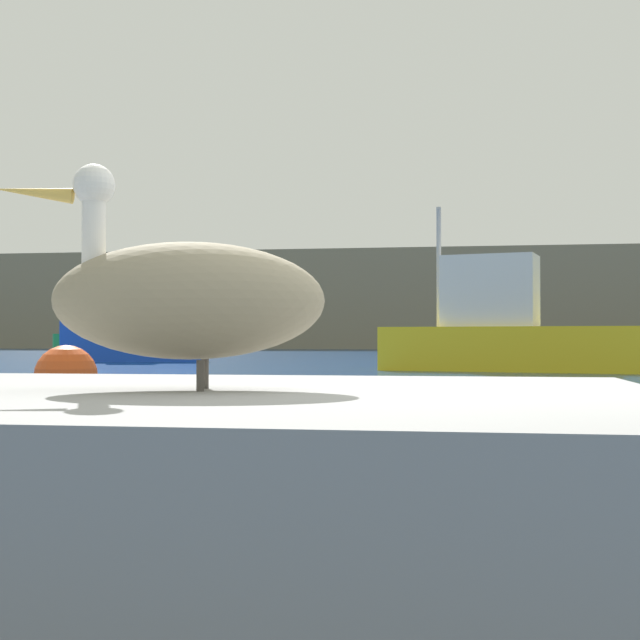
{
  "coord_description": "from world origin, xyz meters",
  "views": [
    {
      "loc": [
        -0.45,
        -3.75,
        0.84
      ],
      "look_at": [
        -4.22,
        20.07,
        1.31
      ],
      "focal_mm": 49.63,
      "sensor_mm": 36.0,
      "label": 1
    }
  ],
  "objects_px": {
    "pelican": "(186,298)",
    "mooring_buoy": "(66,376)",
    "fishing_boat_yellow": "(511,333)",
    "fishing_boat_blue": "(133,334)",
    "fishing_boat_green": "(105,337)"
  },
  "relations": [
    {
      "from": "pelican",
      "to": "mooring_buoy",
      "type": "bearing_deg",
      "value": -72.68
    },
    {
      "from": "fishing_boat_yellow",
      "to": "fishing_boat_blue",
      "type": "relative_size",
      "value": 1.44
    },
    {
      "from": "mooring_buoy",
      "to": "pelican",
      "type": "bearing_deg",
      "value": -61.64
    },
    {
      "from": "fishing_boat_green",
      "to": "fishing_boat_blue",
      "type": "xyz_separation_m",
      "value": [
        6.63,
        -13.42,
        0.1
      ]
    },
    {
      "from": "fishing_boat_yellow",
      "to": "mooring_buoy",
      "type": "distance_m",
      "value": 13.67
    },
    {
      "from": "fishing_boat_yellow",
      "to": "fishing_boat_blue",
      "type": "height_order",
      "value": "fishing_boat_blue"
    },
    {
      "from": "fishing_boat_green",
      "to": "fishing_boat_blue",
      "type": "bearing_deg",
      "value": -91.7
    },
    {
      "from": "fishing_boat_blue",
      "to": "fishing_boat_yellow",
      "type": "bearing_deg",
      "value": 143.25
    },
    {
      "from": "pelican",
      "to": "fishing_boat_green",
      "type": "height_order",
      "value": "fishing_boat_green"
    },
    {
      "from": "fishing_boat_yellow",
      "to": "mooring_buoy",
      "type": "bearing_deg",
      "value": 77.37
    },
    {
      "from": "fishing_boat_green",
      "to": "fishing_boat_blue",
      "type": "relative_size",
      "value": 1.08
    },
    {
      "from": "fishing_boat_yellow",
      "to": "fishing_boat_blue",
      "type": "bearing_deg",
      "value": -15.38
    },
    {
      "from": "pelican",
      "to": "fishing_boat_blue",
      "type": "height_order",
      "value": "fishing_boat_blue"
    },
    {
      "from": "pelican",
      "to": "fishing_boat_yellow",
      "type": "height_order",
      "value": "fishing_boat_yellow"
    },
    {
      "from": "mooring_buoy",
      "to": "fishing_boat_yellow",
      "type": "bearing_deg",
      "value": 64.39
    }
  ]
}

